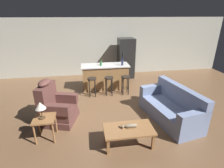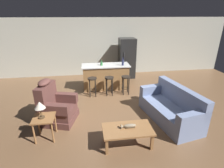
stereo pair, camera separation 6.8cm
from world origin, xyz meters
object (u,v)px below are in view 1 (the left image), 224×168
(couch, at_px, (171,108))
(bottle_short_amber, at_px, (122,62))
(kitchen_island, at_px, (105,77))
(refrigerator, at_px, (126,58))
(table_lamp, at_px, (40,106))
(bar_stool_left, at_px, (92,84))
(coffee_table, at_px, (129,131))
(bottle_tall_green, at_px, (101,63))
(bar_stool_right, at_px, (125,82))
(end_table, at_px, (45,122))
(bar_stool_middle, at_px, (109,83))
(fish_figurine, at_px, (129,126))
(recliner_near_lamp, at_px, (56,107))

(couch, bearing_deg, bottle_short_amber, -79.28)
(kitchen_island, xyz_separation_m, refrigerator, (1.09, 1.20, 0.40))
(table_lamp, bearing_deg, bar_stool_left, 60.37)
(coffee_table, relative_size, bottle_tall_green, 5.48)
(table_lamp, distance_m, bottle_short_amber, 3.56)
(table_lamp, height_order, bar_stool_right, table_lamp)
(bar_stool_right, bearing_deg, table_lamp, -138.36)
(end_table, xyz_separation_m, bar_stool_middle, (1.79, 2.14, 0.01))
(bar_stool_left, xyz_separation_m, bar_stool_middle, (0.60, 0.00, 0.00))
(coffee_table, height_order, bottle_short_amber, bottle_short_amber)
(fish_figurine, bearing_deg, bar_stool_right, 79.07)
(recliner_near_lamp, relative_size, kitchen_island, 0.67)
(bar_stool_right, xyz_separation_m, refrigerator, (0.43, 1.83, 0.41))
(recliner_near_lamp, distance_m, bar_stool_middle, 2.17)
(couch, height_order, bottle_short_amber, bottle_short_amber)
(bar_stool_left, height_order, bar_stool_middle, same)
(recliner_near_lamp, distance_m, refrigerator, 4.24)
(bar_stool_left, bearing_deg, bottle_tall_green, 56.59)
(table_lamp, relative_size, bar_stool_middle, 0.60)
(fish_figurine, relative_size, recliner_near_lamp, 0.28)
(bar_stool_right, bearing_deg, bottle_tall_green, 144.53)
(bar_stool_middle, bearing_deg, end_table, -129.88)
(coffee_table, relative_size, fish_figurine, 3.24)
(recliner_near_lamp, xyz_separation_m, bar_stool_middle, (1.64, 1.43, 0.05))
(bottle_tall_green, height_order, bottle_short_amber, bottle_short_amber)
(kitchen_island, height_order, bar_stool_middle, kitchen_island)
(refrigerator, xyz_separation_m, bottle_short_amber, (-0.46, -1.35, 0.18))
(bottle_short_amber, bearing_deg, kitchen_island, 166.62)
(fish_figurine, bearing_deg, bottle_short_amber, 81.17)
(end_table, xyz_separation_m, bottle_short_amber, (2.36, 2.62, 0.60))
(kitchen_island, relative_size, bar_stool_middle, 2.65)
(bar_stool_middle, relative_size, bottle_tall_green, 3.39)
(recliner_near_lamp, bearing_deg, coffee_table, -19.58)
(end_table, bearing_deg, recliner_near_lamp, 78.34)
(fish_figurine, relative_size, end_table, 0.61)
(coffee_table, distance_m, bottle_short_amber, 3.23)
(kitchen_island, distance_m, bottle_tall_green, 0.57)
(recliner_near_lamp, bearing_deg, kitchen_island, 67.98)
(kitchen_island, bearing_deg, bar_stool_right, -43.96)
(couch, xyz_separation_m, bar_stool_left, (-2.08, 1.81, 0.13))
(bar_stool_right, distance_m, bottle_tall_green, 1.14)
(kitchen_island, distance_m, bar_stool_middle, 0.63)
(couch, height_order, kitchen_island, kitchen_island)
(fish_figurine, bearing_deg, coffee_table, -125.87)
(coffee_table, bearing_deg, bar_stool_left, 104.26)
(end_table, bearing_deg, refrigerator, 54.63)
(couch, height_order, end_table, couch)
(bar_stool_middle, xyz_separation_m, bar_stool_right, (0.60, 0.00, 0.00))
(table_lamp, xyz_separation_m, bottle_tall_green, (1.61, 2.73, 0.16))
(recliner_near_lamp, distance_m, bottle_short_amber, 2.99)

